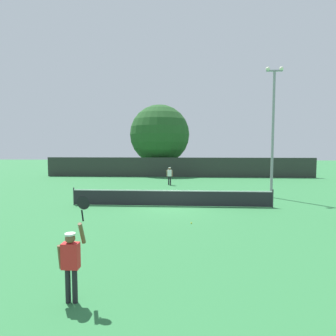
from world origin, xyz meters
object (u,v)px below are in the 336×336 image
tennis_ball (191,223)px  parked_car_mid (196,166)px  light_pole (273,125)px  player_receiving (170,174)px  parked_car_near (125,166)px  large_tree (160,135)px  player_serving (71,257)px

tennis_ball → parked_car_mid: size_ratio=0.02×
tennis_ball → light_pole: size_ratio=0.01×
tennis_ball → light_pole: light_pole is taller
light_pole → tennis_ball: bearing=-128.5°
player_receiving → parked_car_near: bearing=-63.0°
player_receiving → light_pole: bearing=141.2°
parked_car_mid → large_tree: bearing=-150.4°
player_serving → parked_car_mid: 34.56m
player_serving → parked_car_near: player_serving is taller
tennis_ball → parked_car_mid: bearing=87.4°
light_pole → parked_car_mid: bearing=102.5°
player_serving → tennis_ball: bearing=67.3°
tennis_ball → parked_car_mid: (1.26, 27.52, 0.74)m
player_receiving → large_tree: (-1.90, 10.77, 4.13)m
light_pole → parked_car_mid: 21.23m
player_receiving → light_pole: light_pole is taller
player_receiving → parked_car_mid: parked_car_mid is taller
player_serving → parked_car_near: 34.73m
large_tree → parked_car_mid: bearing=35.5°
tennis_ball → player_receiving: bearing=97.5°
player_serving → tennis_ball: size_ratio=36.02×
parked_car_mid → tennis_ball: bearing=-98.5°
large_tree → tennis_ball: bearing=-81.4°
tennis_ball → large_tree: bearing=98.6°
player_serving → light_pole: bearing=58.5°
light_pole → parked_car_mid: size_ratio=2.06×
large_tree → parked_car_near: size_ratio=2.13×
player_serving → parked_car_mid: bearing=83.2°
tennis_ball → parked_car_near: 28.83m
large_tree → parked_car_mid: (4.91, 3.50, -4.37)m
player_receiving → parked_car_near: 15.88m
player_receiving → parked_car_near: (-7.21, 14.14, -0.23)m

